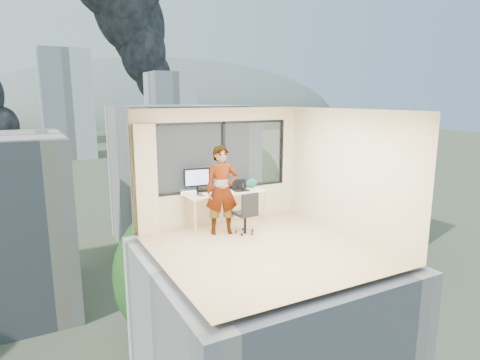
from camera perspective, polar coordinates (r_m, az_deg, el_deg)
floor at (r=7.89m, az=3.46°, el=-9.49°), size 4.00×4.00×0.01m
ceiling at (r=7.38m, az=3.71°, el=9.73°), size 4.00×4.00×0.01m
wall_front at (r=5.97m, az=13.71°, el=-3.59°), size 4.00×0.01×2.60m
wall_left at (r=6.72m, az=-11.11°, el=-1.80°), size 0.01×4.00×2.60m
wall_right at (r=8.73m, az=14.84°, el=1.04°), size 0.01×4.00×2.60m
window_wall at (r=9.25m, az=-2.65°, el=3.38°), size 3.30×0.16×1.55m
curtain at (r=8.60m, az=-12.98°, el=-0.04°), size 0.45×0.14×2.30m
desk at (r=9.16m, az=-1.95°, el=-4.04°), size 1.80×0.60×0.75m
chair at (r=8.57m, az=0.71°, el=-4.52°), size 0.50×0.50×0.92m
person at (r=8.49m, az=-2.55°, el=-1.45°), size 0.78×0.62×1.85m
monitor at (r=8.89m, az=-6.02°, el=-0.16°), size 0.59×0.18×0.58m
game_console at (r=8.94m, az=-7.17°, el=-1.76°), size 0.42×0.39×0.08m
laptop at (r=9.22m, az=0.14°, el=-0.82°), size 0.37×0.39×0.22m
cellphone at (r=8.77m, az=-5.19°, el=-2.21°), size 0.12×0.07×0.01m
pen_cup at (r=9.19m, az=0.45°, el=-1.29°), size 0.08×0.08×0.09m
handbag at (r=9.54m, az=1.61°, el=-0.42°), size 0.32×0.23×0.22m
exterior_ground at (r=127.45m, az=-26.09°, el=2.61°), size 400.00×400.00×0.04m
near_bldg_b at (r=47.86m, az=-8.19°, el=0.63°), size 14.00×13.00×16.00m
near_bldg_c at (r=49.62m, az=16.13°, el=-2.87°), size 12.00×10.00×10.00m
far_tower_b at (r=126.85m, az=-23.03°, el=9.65°), size 13.00×13.00×30.00m
far_tower_c at (r=154.27m, az=-9.73°, el=9.77°), size 15.00×15.00×26.00m
hill_b at (r=342.83m, az=-10.50°, el=8.35°), size 300.00×220.00×96.00m
tree_b at (r=28.34m, az=-9.38°, el=-14.55°), size 7.60×7.60×9.00m
tree_c at (r=54.32m, az=1.13°, el=-1.21°), size 8.40×8.40×10.00m
smoke_plume_b at (r=187.42m, az=-10.04°, el=18.60°), size 30.00×18.00×70.00m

